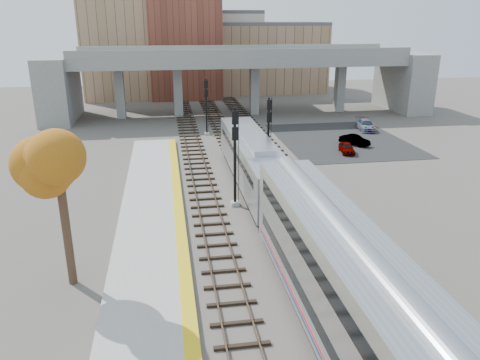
{
  "coord_description": "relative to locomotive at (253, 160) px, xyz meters",
  "views": [
    {
      "loc": [
        -5.95,
        -22.09,
        13.42
      ],
      "look_at": [
        -0.95,
        8.82,
        2.5
      ],
      "focal_mm": 35.0,
      "sensor_mm": 36.0,
      "label": 1
    }
  ],
  "objects": [
    {
      "name": "platform",
      "position": [
        -8.25,
        -14.18,
        -2.1
      ],
      "size": [
        4.5,
        60.0,
        0.35
      ],
      "primitive_type": "cube",
      "color": "#9E9E99",
      "rests_on": "ground"
    },
    {
      "name": "ground",
      "position": [
        -1.0,
        -14.18,
        -2.28
      ],
      "size": [
        160.0,
        160.0,
        0.0
      ],
      "primitive_type": "plane",
      "color": "#47423D",
      "rests_on": "ground"
    },
    {
      "name": "car_c",
      "position": [
        17.78,
        17.93,
        -1.6
      ],
      "size": [
        2.45,
        4.6,
        1.27
      ],
      "primitive_type": "imported",
      "rotation": [
        0.0,
        0.0,
        -0.16
      ],
      "color": "#99999E",
      "rests_on": "parking_lot"
    },
    {
      "name": "signal_mast_near",
      "position": [
        -2.1,
        -4.03,
        1.45
      ],
      "size": [
        0.6,
        0.64,
        7.39
      ],
      "color": "#9E9E99",
      "rests_on": "ground"
    },
    {
      "name": "car_b",
      "position": [
        13.56,
        11.18,
        -1.68
      ],
      "size": [
        3.0,
        3.44,
        1.12
      ],
      "primitive_type": "imported",
      "rotation": [
        0.0,
        0.0,
        0.64
      ],
      "color": "#99999E",
      "rests_on": "parking_lot"
    },
    {
      "name": "tracks",
      "position": [
        -0.07,
        -1.68,
        -2.2
      ],
      "size": [
        10.7,
        95.0,
        0.25
      ],
      "color": "black",
      "rests_on": "ground"
    },
    {
      "name": "tree",
      "position": [
        -12.27,
        -13.34,
        4.42
      ],
      "size": [
        3.6,
        3.6,
        9.03
      ],
      "color": "#382619",
      "rests_on": "ground"
    },
    {
      "name": "car_a",
      "position": [
        11.54,
        8.36,
        -1.7
      ],
      "size": [
        1.75,
        3.33,
        1.08
      ],
      "primitive_type": "imported",
      "rotation": [
        0.0,
        0.0,
        -0.15
      ],
      "color": "#99999E",
      "rests_on": "parking_lot"
    },
    {
      "name": "coach",
      "position": [
        -0.0,
        -22.61,
        0.52
      ],
      "size": [
        3.03,
        25.0,
        5.0
      ],
      "color": "#A8AAB2",
      "rests_on": "ground"
    },
    {
      "name": "signal_mast_mid",
      "position": [
        2.0,
        3.24,
        1.08
      ],
      "size": [
        0.6,
        0.64,
        6.84
      ],
      "color": "#9E9E99",
      "rests_on": "ground"
    },
    {
      "name": "signal_mast_far",
      "position": [
        -2.1,
        18.64,
        0.96
      ],
      "size": [
        0.6,
        0.64,
        6.67
      ],
      "color": "#9E9E99",
      "rests_on": "ground"
    },
    {
      "name": "overpass",
      "position": [
        3.92,
        30.82,
        3.53
      ],
      "size": [
        54.0,
        12.0,
        9.5
      ],
      "color": "slate",
      "rests_on": "ground"
    },
    {
      "name": "locomotive",
      "position": [
        0.0,
        0.0,
        0.0
      ],
      "size": [
        3.02,
        19.05,
        4.1
      ],
      "color": "#A8AAB2",
      "rests_on": "ground"
    },
    {
      "name": "yellow_strip",
      "position": [
        -6.35,
        -14.18,
        -1.92
      ],
      "size": [
        0.7,
        60.0,
        0.01
      ],
      "primitive_type": "cube",
      "color": "yellow",
      "rests_on": "platform"
    },
    {
      "name": "buildings_far",
      "position": [
        0.26,
        52.39,
        5.6
      ],
      "size": [
        43.0,
        21.0,
        20.6
      ],
      "color": "#A07B5D",
      "rests_on": "ground"
    },
    {
      "name": "parking_lot",
      "position": [
        13.0,
        13.82,
        -2.26
      ],
      "size": [
        14.0,
        18.0,
        0.04
      ],
      "primitive_type": "cube",
      "color": "black",
      "rests_on": "ground"
    }
  ]
}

